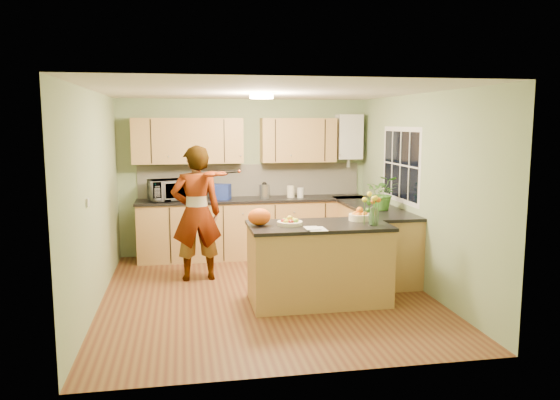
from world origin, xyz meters
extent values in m
plane|color=#572A18|center=(0.00, 0.00, 0.00)|extent=(4.50, 4.50, 0.00)
cube|color=silver|center=(0.00, 0.00, 2.50)|extent=(4.00, 4.50, 0.02)
cube|color=gray|center=(0.00, 2.25, 1.25)|extent=(4.00, 0.02, 2.50)
cube|color=gray|center=(0.00, -2.25, 1.25)|extent=(4.00, 0.02, 2.50)
cube|color=gray|center=(-2.00, 0.00, 1.25)|extent=(0.02, 4.50, 2.50)
cube|color=gray|center=(2.00, 0.00, 1.25)|extent=(0.02, 4.50, 2.50)
cube|color=#A68142|center=(0.10, 1.95, 0.45)|extent=(3.60, 0.60, 0.90)
cube|color=black|center=(0.10, 1.94, 0.92)|extent=(3.64, 0.62, 0.04)
cube|color=#A68142|center=(1.70, 0.85, 0.45)|extent=(0.60, 2.20, 0.90)
cube|color=black|center=(1.69, 0.85, 0.92)|extent=(0.62, 2.24, 0.04)
cube|color=beige|center=(0.10, 2.23, 1.20)|extent=(3.60, 0.02, 0.52)
cube|color=#A68142|center=(-0.90, 2.08, 1.85)|extent=(1.70, 0.34, 0.70)
cube|color=#A68142|center=(0.85, 2.08, 1.85)|extent=(1.20, 0.34, 0.70)
cube|color=silver|center=(1.70, 2.09, 1.90)|extent=(0.40, 0.30, 0.72)
cylinder|color=#ADADB2|center=(1.70, 2.09, 1.50)|extent=(0.06, 0.06, 0.20)
cube|color=silver|center=(1.99, 0.60, 1.55)|extent=(0.01, 1.30, 1.05)
cube|color=black|center=(1.99, 0.60, 1.55)|extent=(0.01, 1.18, 0.92)
cube|color=silver|center=(-1.99, -0.60, 1.30)|extent=(0.02, 0.09, 0.09)
cylinder|color=#FFEABF|center=(0.00, 0.30, 2.46)|extent=(0.30, 0.30, 0.06)
cylinder|color=silver|center=(0.00, 0.30, 2.49)|extent=(0.10, 0.10, 0.02)
cube|color=#A68142|center=(0.57, -0.42, 0.45)|extent=(1.61, 0.81, 0.91)
cube|color=black|center=(0.57, -0.42, 0.93)|extent=(1.65, 0.85, 0.04)
cylinder|color=beige|center=(0.22, -0.42, 0.97)|extent=(0.30, 0.30, 0.04)
cylinder|color=beige|center=(1.12, -0.27, 0.99)|extent=(0.27, 0.27, 0.08)
cylinder|color=silver|center=(1.17, -0.60, 1.05)|extent=(0.10, 0.10, 0.21)
ellipsoid|color=#E55812|center=(-0.13, -0.37, 1.05)|extent=(0.27, 0.23, 0.20)
cube|color=silver|center=(0.47, -0.72, 0.95)|extent=(0.20, 0.27, 0.01)
imported|color=tan|center=(-0.82, 0.80, 0.92)|extent=(0.70, 0.49, 1.83)
imported|color=silver|center=(-1.21, 1.94, 1.10)|extent=(0.68, 0.55, 0.32)
cube|color=navy|center=(-0.41, 1.95, 1.06)|extent=(0.35, 0.30, 0.24)
cylinder|color=#ADADB2|center=(0.27, 1.93, 1.05)|extent=(0.16, 0.16, 0.22)
sphere|color=black|center=(0.27, 1.93, 1.20)|extent=(0.08, 0.08, 0.08)
cylinder|color=beige|center=(0.71, 1.96, 1.03)|extent=(0.14, 0.14, 0.19)
cylinder|color=silver|center=(0.85, 1.89, 1.02)|extent=(0.12, 0.12, 0.16)
imported|color=#3E7928|center=(1.70, 0.48, 1.18)|extent=(0.54, 0.51, 0.48)
camera|label=1|loc=(-0.99, -6.55, 2.14)|focal=35.00mm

